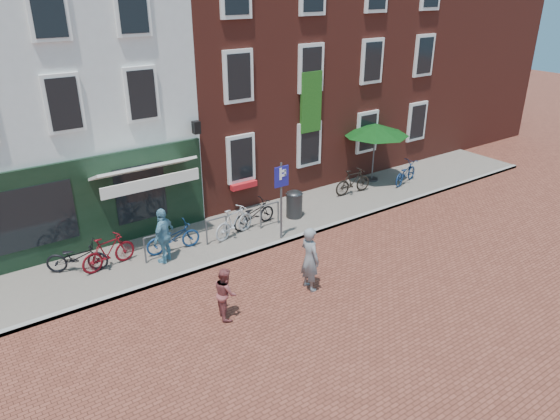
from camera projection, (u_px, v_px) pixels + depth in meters
ground at (278, 246)px, 16.23m from camera, size 80.00×80.00×0.00m
sidewalk at (277, 220)px, 17.86m from camera, size 24.00×3.00×0.10m
building_stucco at (32, 85)px, 17.01m from camera, size 8.00×8.00×9.00m
building_brick_mid at (218, 54)px, 20.49m from camera, size 6.00×8.00×10.00m
building_brick_right at (333, 44)px, 23.64m from camera, size 6.00×8.00×10.00m
filler_right at (427, 46)px, 27.27m from camera, size 7.00×8.00×9.00m
litter_bin at (294, 202)px, 17.82m from camera, size 0.56×0.56×1.04m
parking_sign at (281, 189)px, 15.84m from camera, size 0.50×0.08×2.53m
parasol at (376, 127)px, 20.45m from camera, size 2.69×2.69×2.48m
woman at (310, 259)px, 13.65m from camera, size 0.44×0.67×1.81m
boy at (225, 293)px, 12.58m from camera, size 0.65×0.76×1.34m
cafe_person at (164, 235)px, 14.86m from camera, size 1.02×0.91×1.67m
bicycle_0 at (77, 257)px, 14.48m from camera, size 1.77×1.29×0.89m
bicycle_1 at (108, 252)px, 14.67m from camera, size 1.69×0.75×0.98m
bicycle_2 at (173, 238)px, 15.59m from camera, size 1.72×0.69×0.89m
bicycle_3 at (234, 222)px, 16.48m from camera, size 1.70×0.87×0.98m
bicycle_4 at (254, 214)px, 17.16m from camera, size 1.74×0.79×0.89m
bicycle_5 at (353, 182)px, 19.81m from camera, size 1.66×0.57×0.98m
bicycle_6 at (405, 173)px, 20.86m from camera, size 1.78×1.06×0.89m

